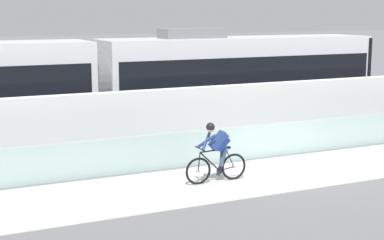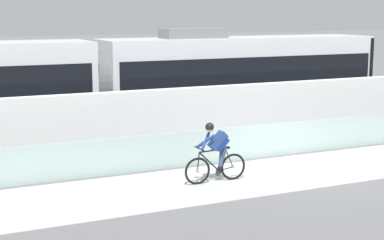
% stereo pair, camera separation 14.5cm
% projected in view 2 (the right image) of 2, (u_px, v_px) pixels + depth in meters
% --- Properties ---
extents(ground_plane, '(200.00, 200.00, 0.00)m').
position_uv_depth(ground_plane, '(303.00, 171.00, 17.05)').
color(ground_plane, slate).
extents(bike_path_deck, '(32.00, 3.20, 0.01)m').
position_uv_depth(bike_path_deck, '(303.00, 170.00, 17.04)').
color(bike_path_deck, beige).
rests_on(bike_path_deck, ground).
extents(glass_parapet, '(32.00, 0.05, 1.02)m').
position_uv_depth(glass_parapet, '(269.00, 140.00, 18.61)').
color(glass_parapet, '#ADC6C1').
rests_on(glass_parapet, ground).
extents(concrete_barrier_wall, '(32.00, 0.36, 2.05)m').
position_uv_depth(concrete_barrier_wall, '(241.00, 115.00, 20.13)').
color(concrete_barrier_wall, white).
rests_on(concrete_barrier_wall, ground).
extents(tram_rail_near, '(32.00, 0.08, 0.01)m').
position_uv_depth(tram_rail_near, '(208.00, 132.00, 22.52)').
color(tram_rail_near, '#595654').
rests_on(tram_rail_near, ground).
extents(tram_rail_far, '(32.00, 0.08, 0.01)m').
position_uv_depth(tram_rail_far, '(191.00, 125.00, 23.81)').
color(tram_rail_far, '#595654').
rests_on(tram_rail_far, ground).
extents(tram, '(22.56, 2.54, 3.81)m').
position_uv_depth(tram, '(95.00, 85.00, 21.16)').
color(tram, silver).
rests_on(tram, ground).
extents(cyclist_on_bike, '(1.77, 0.58, 1.61)m').
position_uv_depth(cyclist_on_bike, '(216.00, 153.00, 15.76)').
color(cyclist_on_bike, black).
rests_on(cyclist_on_bike, ground).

